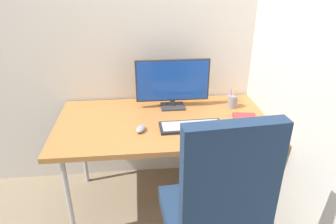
% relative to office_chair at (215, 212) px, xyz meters
% --- Properties ---
extents(ground_plane, '(8.00, 8.00, 0.00)m').
position_rel_office_chair_xyz_m(ground_plane, '(-0.18, 0.79, -0.61)').
color(ground_plane, gray).
extents(wall_back, '(3.10, 0.04, 2.80)m').
position_rel_office_chair_xyz_m(wall_back, '(-0.18, 1.21, 0.79)').
color(wall_back, silver).
rests_on(wall_back, ground_plane).
extents(wall_side_right, '(0.04, 2.44, 2.80)m').
position_rel_office_chair_xyz_m(wall_side_right, '(0.57, 0.55, 0.79)').
color(wall_side_right, silver).
rests_on(wall_side_right, ground_plane).
extents(desk, '(1.45, 0.79, 0.71)m').
position_rel_office_chair_xyz_m(desk, '(-0.18, 0.79, 0.06)').
color(desk, '#B27038').
rests_on(desk, ground_plane).
extents(office_chair, '(0.60, 0.61, 1.16)m').
position_rel_office_chair_xyz_m(office_chair, '(0.00, 0.00, 0.00)').
color(office_chair, black).
rests_on(office_chair, ground_plane).
extents(monitor, '(0.54, 0.14, 0.37)m').
position_rel_office_chair_xyz_m(monitor, '(-0.09, 1.00, 0.29)').
color(monitor, '#333338').
rests_on(monitor, desk).
extents(keyboard, '(0.42, 0.17, 0.02)m').
position_rel_office_chair_xyz_m(keyboard, '(-0.00, 0.66, 0.11)').
color(keyboard, black).
rests_on(keyboard, desk).
extents(mouse, '(0.08, 0.11, 0.03)m').
position_rel_office_chair_xyz_m(mouse, '(-0.34, 0.65, 0.11)').
color(mouse, gray).
rests_on(mouse, desk).
extents(pen_holder, '(0.08, 0.08, 0.16)m').
position_rel_office_chair_xyz_m(pen_holder, '(0.35, 0.95, 0.14)').
color(pen_holder, gray).
rests_on(pen_holder, desk).
extents(notebook, '(0.18, 0.17, 0.02)m').
position_rel_office_chair_xyz_m(notebook, '(0.38, 0.73, 0.11)').
color(notebook, '#B23333').
rests_on(notebook, desk).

